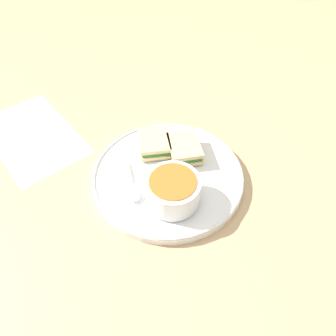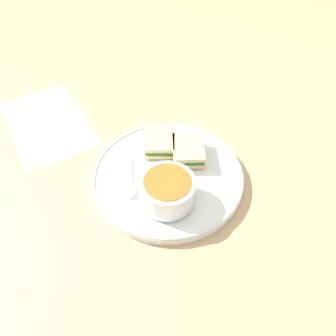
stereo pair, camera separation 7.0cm
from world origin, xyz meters
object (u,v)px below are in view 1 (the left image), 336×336
at_px(soup_bowl, 173,190).
at_px(spoon, 133,192).
at_px(sandwich_half_near, 184,148).
at_px(sandwich_half_far, 154,143).

distance_m(soup_bowl, spoon, 0.09).
bearing_deg(sandwich_half_near, sandwich_half_far, 114.78).
height_order(soup_bowl, sandwich_half_near, soup_bowl).
distance_m(spoon, sandwich_half_far, 0.14).
bearing_deg(soup_bowl, spoon, 120.45).
xyz_separation_m(soup_bowl, sandwich_half_far, (0.09, 0.13, -0.01)).
bearing_deg(sandwich_half_near, soup_bowl, -151.90).
xyz_separation_m(sandwich_half_near, sandwich_half_far, (-0.03, 0.06, 0.00)).
distance_m(spoon, sandwich_half_near, 0.16).
bearing_deg(sandwich_half_near, spoon, 177.12).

